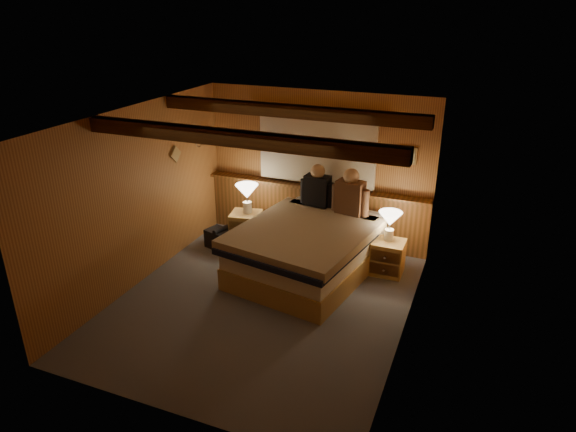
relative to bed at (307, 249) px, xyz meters
The scene contains 19 objects.
floor 1.03m from the bed, 106.34° to the right, with size 4.20×4.20×0.00m, color slate.
ceiling 2.23m from the bed, 106.34° to the right, with size 4.20×4.20×0.00m, color tan.
wall_back 1.47m from the bed, 102.74° to the left, with size 3.60×3.60×0.00m, color #B97F42.
wall_left 2.41m from the bed, 156.15° to the right, with size 4.20×4.20×0.00m, color #B97F42.
wall_right 1.96m from the bed, 30.84° to the right, with size 4.20×4.20×0.00m, color #B97F42.
wall_front 3.14m from the bed, 95.08° to the right, with size 3.60×3.60×0.00m, color #B97F42.
wainscot 1.16m from the bed, 103.45° to the left, with size 3.60×0.23×0.94m.
curtain_window 1.62m from the bed, 103.52° to the left, with size 2.18×0.09×1.11m.
ceiling_beams 2.09m from the bed, 109.33° to the right, with size 3.60×1.65×0.16m.
coat_rail 2.46m from the bed, 161.59° to the left, with size 0.05×0.55×0.24m.
framed_print 1.97m from the bed, 47.07° to the left, with size 0.30×0.04×0.25m.
bed is the anchor object (origin of this frame).
nightstand_left 1.38m from the bed, 155.13° to the left, with size 0.55×0.51×0.52m.
nightstand_right 1.15m from the bed, 22.77° to the left, with size 0.45×0.41×0.49m.
lamp_left 1.45m from the bed, 153.47° to the left, with size 0.36×0.36×0.47m.
lamp_right 1.22m from the bed, 25.39° to the left, with size 0.33×0.33×0.43m.
person_left 1.04m from the bed, 100.00° to the left, with size 0.55×0.24×0.67m.
person_right 1.02m from the bed, 60.11° to the left, with size 0.58×0.29×0.71m.
duffel_bag 1.56m from the bed, behind, with size 0.55×0.42×0.35m.
Camera 1 is at (2.43, -5.17, 3.62)m, focal length 32.00 mm.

